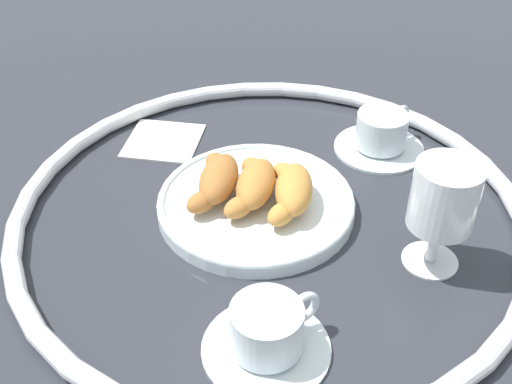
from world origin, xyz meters
TOP-DOWN VIEW (x-y plane):
  - ground_plane at (0.00, 0.00)m, footprint 2.20×2.20m
  - table_chrome_rim at (0.00, 0.00)m, footprint 0.67×0.67m
  - pastry_plate at (0.01, 0.02)m, footprint 0.26×0.26m
  - croissant_large at (0.00, -0.03)m, footprint 0.14×0.06m
  - croissant_small at (0.01, 0.02)m, footprint 0.14×0.07m
  - croissant_extra at (0.02, 0.07)m, footprint 0.14×0.07m
  - coffee_cup_near at (0.17, -0.16)m, footprint 0.14×0.14m
  - coffee_cup_far at (-0.22, -0.01)m, footprint 0.14×0.14m
  - juice_glass_left at (-0.07, -0.20)m, footprint 0.08×0.08m
  - folded_napkin at (0.16, 0.18)m, footprint 0.12×0.12m

SIDE VIEW (x-z plane):
  - ground_plane at x=0.00m, z-range 0.00..0.00m
  - folded_napkin at x=0.16m, z-range 0.00..0.01m
  - table_chrome_rim at x=0.00m, z-range 0.00..0.02m
  - pastry_plate at x=0.01m, z-range 0.00..0.02m
  - coffee_cup_near at x=0.17m, z-range 0.00..0.06m
  - coffee_cup_far at x=-0.22m, z-range 0.00..0.06m
  - croissant_large at x=0.00m, z-range 0.02..0.06m
  - croissant_small at x=0.01m, z-range 0.02..0.06m
  - croissant_extra at x=0.02m, z-range 0.02..0.06m
  - juice_glass_left at x=-0.07m, z-range 0.03..0.17m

